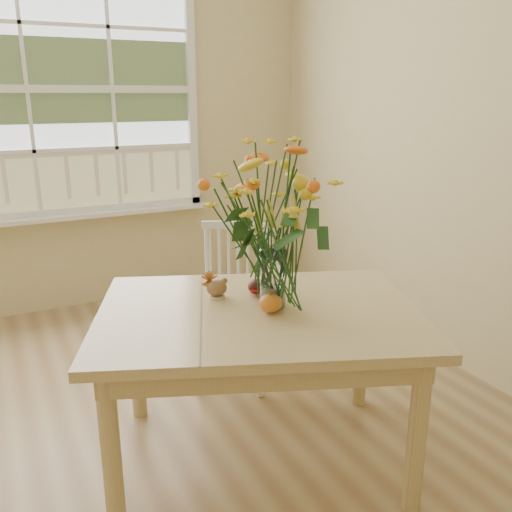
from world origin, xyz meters
name	(u,v)px	position (x,y,z in m)	size (l,w,h in m)	color
floor	(126,511)	(0.00, 0.00, -0.01)	(4.00, 4.50, 0.01)	olive
wall_back	(30,120)	(0.00, 2.25, 1.35)	(4.00, 0.02, 2.70)	#D7C289
window	(27,92)	(0.00, 2.21, 1.53)	(2.42, 0.12, 1.74)	silver
dining_table	(258,330)	(0.60, 0.07, 0.60)	(1.53, 1.32, 0.69)	tan
windsor_chair	(235,295)	(0.81, 0.77, 0.48)	(0.54, 0.53, 0.84)	white
flower_vase	(273,220)	(0.67, 0.08, 1.05)	(0.50, 0.50, 0.60)	white
pumpkin	(271,304)	(0.63, 0.02, 0.72)	(0.09, 0.09, 0.07)	orange
turkey_figurine	(217,288)	(0.50, 0.26, 0.73)	(0.10, 0.09, 0.11)	#CCB78C
dark_gourd	(256,287)	(0.67, 0.22, 0.72)	(0.13, 0.13, 0.07)	#38160F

